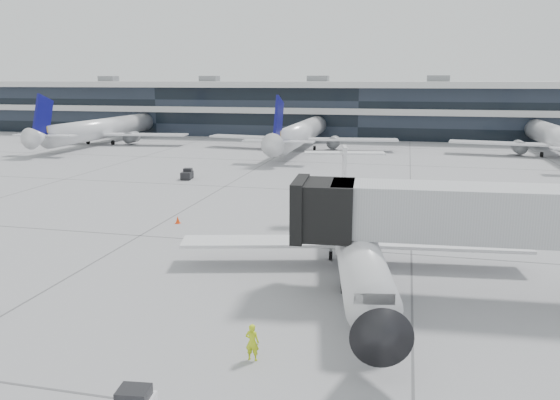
# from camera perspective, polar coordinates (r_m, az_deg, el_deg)

# --- Properties ---
(ground) EXTENTS (220.00, 220.00, 0.00)m
(ground) POSITION_cam_1_polar(r_m,az_deg,el_deg) (39.18, -1.26, -4.67)
(ground) COLOR gray
(ground) RESTS_ON ground
(terminal) EXTENTS (170.00, 22.00, 10.00)m
(terminal) POSITION_cam_1_polar(r_m,az_deg,el_deg) (118.82, 8.65, 9.16)
(terminal) COLOR black
(terminal) RESTS_ON ground
(bg_jet_left) EXTENTS (32.00, 40.00, 9.60)m
(bg_jet_left) POSITION_cam_1_polar(r_m,az_deg,el_deg) (106.82, -17.69, 5.67)
(bg_jet_left) COLOR silver
(bg_jet_left) RESTS_ON ground
(bg_jet_center) EXTENTS (32.00, 40.00, 9.60)m
(bg_jet_center) POSITION_cam_1_polar(r_m,az_deg,el_deg) (93.61, 2.31, 5.37)
(bg_jet_center) COLOR silver
(bg_jet_center) RESTS_ON ground
(bg_jet_right) EXTENTS (32.00, 40.00, 9.60)m
(bg_jet_right) POSITION_cam_1_polar(r_m,az_deg,el_deg) (94.76, 26.87, 4.12)
(bg_jet_right) COLOR silver
(bg_jet_right) RESTS_ON ground
(regional_jet) EXTENTS (21.76, 27.14, 6.29)m
(regional_jet) POSITION_cam_1_polar(r_m,az_deg,el_deg) (34.57, 7.69, -3.41)
(regional_jet) COLOR silver
(regional_jet) RESTS_ON ground
(jet_bridge) EXTENTS (19.69, 5.04, 6.32)m
(jet_bridge) POSITION_cam_1_polar(r_m,az_deg,el_deg) (30.75, 21.92, -1.48)
(jet_bridge) COLOR silver
(jet_bridge) RESTS_ON ground
(ramp_worker) EXTENTS (0.61, 0.41, 1.63)m
(ramp_worker) POSITION_cam_1_polar(r_m,az_deg,el_deg) (23.57, -2.92, -14.61)
(ramp_worker) COLOR #C2E117
(ramp_worker) RESTS_ON ground
(traffic_cone) EXTENTS (0.52, 0.52, 0.60)m
(traffic_cone) POSITION_cam_1_polar(r_m,az_deg,el_deg) (45.53, -10.64, -2.07)
(traffic_cone) COLOR #FF3F0D
(traffic_cone) RESTS_ON ground
(far_tug) EXTENTS (1.39, 2.08, 1.24)m
(far_tug) POSITION_cam_1_polar(r_m,az_deg,el_deg) (65.67, -9.68, 2.65)
(far_tug) COLOR black
(far_tug) RESTS_ON ground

